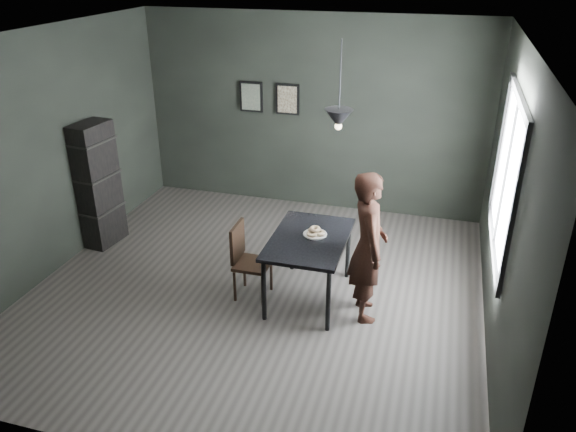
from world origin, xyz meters
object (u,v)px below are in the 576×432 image
(cafe_table, at_px, (309,244))
(white_plate, at_px, (315,235))
(wood_chair, at_px, (246,256))
(woman, at_px, (368,247))
(shelf_unit, at_px, (98,185))
(pendant_lamp, at_px, (339,118))

(cafe_table, xyz_separation_m, white_plate, (0.05, 0.07, 0.08))
(cafe_table, bearing_deg, wood_chair, -168.29)
(woman, bearing_deg, cafe_table, 60.63)
(woman, xyz_separation_m, wood_chair, (-1.33, -0.00, -0.32))
(woman, xyz_separation_m, shelf_unit, (-3.57, 0.68, 0.00))
(woman, bearing_deg, shelf_unit, 61.87)
(white_plate, bearing_deg, wood_chair, -163.93)
(white_plate, relative_size, shelf_unit, 0.14)
(cafe_table, distance_m, wood_chair, 0.72)
(cafe_table, height_order, white_plate, white_plate)
(pendant_lamp, bearing_deg, wood_chair, -165.47)
(pendant_lamp, bearing_deg, white_plate, -171.17)
(woman, height_order, pendant_lamp, pendant_lamp)
(woman, distance_m, shelf_unit, 3.64)
(wood_chair, bearing_deg, pendant_lamp, 14.00)
(woman, relative_size, wood_chair, 1.87)
(cafe_table, height_order, pendant_lamp, pendant_lamp)
(cafe_table, relative_size, woman, 0.74)
(shelf_unit, bearing_deg, pendant_lamp, -1.45)
(cafe_table, distance_m, shelf_unit, 2.97)
(cafe_table, xyz_separation_m, woman, (0.65, -0.14, 0.14))
(shelf_unit, xyz_separation_m, pendant_lamp, (3.17, -0.44, 1.24))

